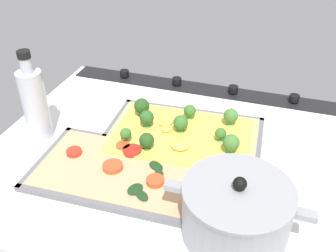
{
  "coord_description": "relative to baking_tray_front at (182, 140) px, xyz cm",
  "views": [
    {
      "loc": [
        -20.34,
        67.58,
        55.17
      ],
      "look_at": [
        1.41,
        -0.51,
        6.82
      ],
      "focal_mm": 40.9,
      "sensor_mm": 36.0,
      "label": 1
    }
  ],
  "objects": [
    {
      "name": "broccoli_pizza",
      "position": [
        0.3,
        -0.18,
        1.64
      ],
      "size": [
        36.64,
        26.32,
        6.26
      ],
      "color": "tan",
      "rests_on": "baking_tray_front"
    },
    {
      "name": "ground_plane",
      "position": [
        0.69,
        5.01,
        -1.86
      ],
      "size": [
        85.86,
        70.58,
        3.0
      ],
      "primitive_type": "cube",
      "color": "white"
    },
    {
      "name": "baking_tray_front",
      "position": [
        0.0,
        0.0,
        0.0
      ],
      "size": [
        39.16,
        28.84,
        1.3
      ],
      "color": "slate",
      "rests_on": "ground_plane"
    },
    {
      "name": "cooking_pot",
      "position": [
        -16.69,
        24.06,
        4.94
      ],
      "size": [
        26.23,
        19.41,
        12.9
      ],
      "color": "gray",
      "rests_on": "ground_plane"
    },
    {
      "name": "baking_tray_back",
      "position": [
        9.78,
        15.57,
        0.01
      ],
      "size": [
        37.35,
        23.63,
        1.3
      ],
      "color": "slate",
      "rests_on": "ground_plane"
    },
    {
      "name": "stove_control_panel",
      "position": [
        0.69,
        -26.78,
        0.18
      ],
      "size": [
        82.43,
        7.0,
        2.6
      ],
      "color": "black",
      "rests_on": "ground_plane"
    },
    {
      "name": "veggie_pizza_back",
      "position": [
        9.64,
        15.41,
        0.71
      ],
      "size": [
        34.88,
        21.16,
        1.9
      ],
      "color": "tan",
      "rests_on": "baking_tray_back"
    },
    {
      "name": "oil_bottle",
      "position": [
        33.7,
        8.49,
        9.0
      ],
      "size": [
        5.84,
        5.84,
        22.46
      ],
      "color": "#B7BCC6",
      "rests_on": "ground_plane"
    }
  ]
}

